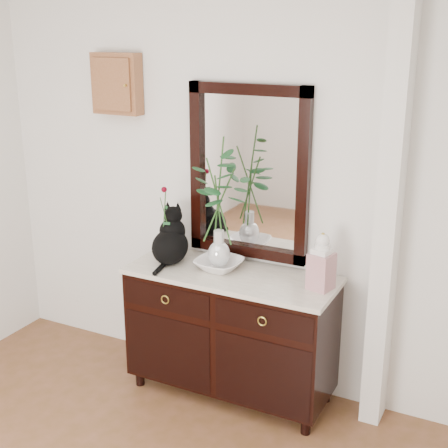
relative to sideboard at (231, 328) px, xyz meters
The scene contains 10 objects.
wall_back 0.92m from the sideboard, 111.80° to the left, with size 3.60×0.04×2.70m, color silver.
pilaster 1.27m from the sideboard, 10.70° to the left, with size 0.12×0.20×2.70m, color silver.
sideboard is the anchor object (origin of this frame).
wall_mirror 0.99m from the sideboard, 90.00° to the left, with size 0.80×0.06×1.10m.
key_cabinet 1.77m from the sideboard, 167.54° to the left, with size 0.35×0.10×0.40m, color brown.
cat 0.71m from the sideboard, behind, with size 0.26×0.32×0.37m, color black, non-canonical shape.
lotus_bowl 0.42m from the sideboard, behind, with size 0.29×0.29×0.07m, color white.
vase_branches 0.82m from the sideboard, behind, with size 0.40×0.40×0.84m, color silver, non-canonical shape.
bud_vase_rose 0.79m from the sideboard, behind, with size 0.06×0.06×0.52m, color #27602D, non-canonical shape.
ginger_jar 0.79m from the sideboard, ahead, with size 0.13×0.13×0.35m, color silver, non-canonical shape.
Camera 1 is at (1.68, -1.50, 2.32)m, focal length 50.00 mm.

